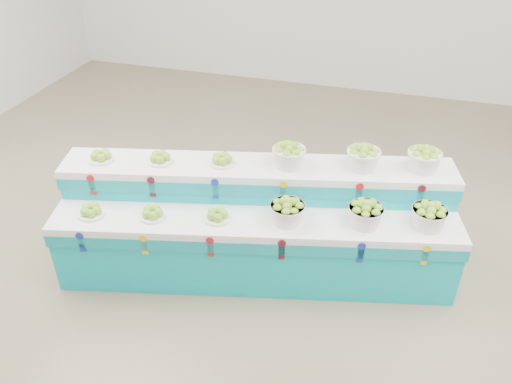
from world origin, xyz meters
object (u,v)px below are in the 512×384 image
display_stand (256,224)px  basket_upper_right (424,159)px  basket_lower_left (287,211)px  plate_upper_mid (160,157)px

display_stand → basket_upper_right: basket_upper_right is taller
display_stand → basket_upper_right: size_ratio=12.10×
basket_lower_left → plate_upper_mid: plate_upper_mid is taller
basket_lower_left → basket_upper_right: (1.07, 0.71, 0.30)m
basket_lower_left → basket_upper_right: size_ratio=1.00×
plate_upper_mid → basket_upper_right: basket_upper_right is taller
display_stand → basket_upper_right: 1.63m
display_stand → basket_lower_left: (0.33, -0.15, 0.32)m
display_stand → basket_lower_left: size_ratio=12.10×
basket_lower_left → plate_upper_mid: 1.29m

